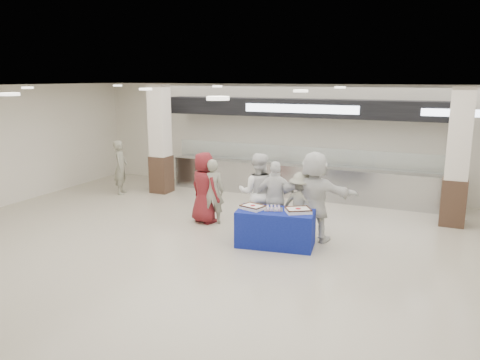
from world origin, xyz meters
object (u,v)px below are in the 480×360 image
at_px(soldier_a, 212,192).
at_px(sheet_cake_left, 253,207).
at_px(display_table, 276,228).
at_px(sheet_cake_right, 298,210).
at_px(chef_short, 276,199).
at_px(chef_tall, 258,193).
at_px(civilian_maroon, 204,188).
at_px(civilian_white, 314,196).
at_px(cupcake_tray, 273,208).
at_px(soldier_b, 301,206).
at_px(soldier_bg, 121,167).

bearing_deg(soldier_a, sheet_cake_left, 123.15).
xyz_separation_m(display_table, sheet_cake_right, (0.46, 0.04, 0.42)).
distance_m(sheet_cake_right, chef_short, 0.92).
bearing_deg(chef_tall, soldier_a, -20.44).
bearing_deg(civilian_maroon, sheet_cake_right, -176.17).
bearing_deg(chef_tall, civilian_white, 159.16).
bearing_deg(soldier_a, chef_tall, 152.21).
bearing_deg(chef_tall, sheet_cake_right, 132.07).
relative_size(sheet_cake_left, civilian_white, 0.27).
bearing_deg(civilian_white, sheet_cake_right, 71.53).
bearing_deg(sheet_cake_right, civilian_white, 75.21).
relative_size(sheet_cake_right, civilian_white, 0.31).
xyz_separation_m(display_table, cupcake_tray, (-0.06, 0.03, 0.41)).
bearing_deg(sheet_cake_right, sheet_cake_left, -171.96).
xyz_separation_m(cupcake_tray, soldier_b, (0.40, 0.61, -0.06)).
bearing_deg(soldier_a, civilian_white, 152.00).
height_order(display_table, soldier_bg, soldier_bg).
bearing_deg(soldier_bg, civilian_white, -129.37).
bearing_deg(display_table, soldier_b, 53.59).
bearing_deg(soldier_b, civilian_white, -164.12).
relative_size(display_table, chef_tall, 0.88).
relative_size(sheet_cake_left, chef_short, 0.32).
height_order(sheet_cake_left, civilian_white, civilian_white).
distance_m(sheet_cake_right, civilian_maroon, 2.66).
bearing_deg(display_table, chef_short, 101.42).
bearing_deg(soldier_bg, soldier_b, -130.03).
bearing_deg(soldier_a, soldier_b, 151.46).
relative_size(soldier_a, chef_short, 0.95).
bearing_deg(civilian_maroon, cupcake_tray, 179.47).
xyz_separation_m(soldier_a, soldier_b, (2.21, -0.19, -0.05)).
bearing_deg(soldier_b, sheet_cake_left, 58.21).
distance_m(sheet_cake_left, soldier_bg, 5.73).
bearing_deg(chef_tall, display_table, 116.53).
relative_size(cupcake_tray, soldier_bg, 0.29).
height_order(sheet_cake_right, chef_short, chef_short).
xyz_separation_m(soldier_a, chef_short, (1.64, -0.19, 0.04)).
bearing_deg(display_table, civilian_white, 37.56).
height_order(sheet_cake_right, civilian_maroon, civilian_maroon).
bearing_deg(civilian_white, display_table, 42.45).
bearing_deg(civilian_white, civilian_maroon, -7.66).
bearing_deg(soldier_bg, chef_tall, -132.00).
distance_m(cupcake_tray, civilian_maroon, 2.17).
distance_m(civilian_maroon, soldier_bg, 3.88).
distance_m(sheet_cake_left, chef_tall, 0.87).
relative_size(chef_short, soldier_bg, 1.02).
relative_size(display_table, civilian_white, 0.81).
bearing_deg(civilian_white, cupcake_tray, 38.45).
bearing_deg(chef_short, chef_tall, -29.79).
bearing_deg(chef_short, civilian_white, 162.83).
relative_size(civilian_maroon, soldier_bg, 1.06).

